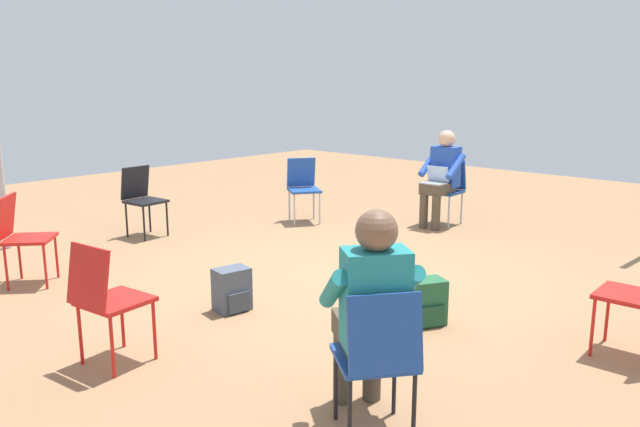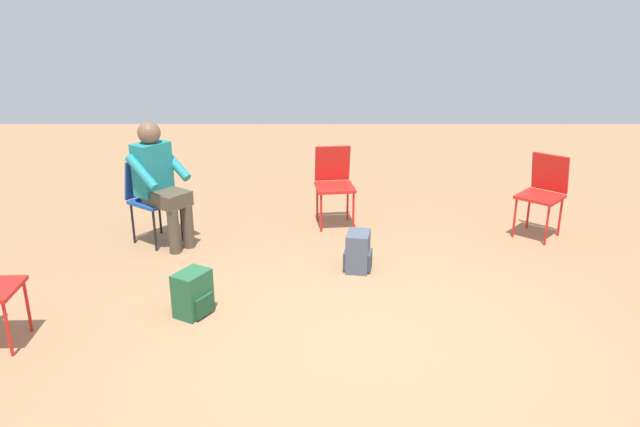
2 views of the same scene
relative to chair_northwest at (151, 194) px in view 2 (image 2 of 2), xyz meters
name	(u,v)px [view 2 (image 2 of 2)]	position (x,y,z in m)	size (l,w,h in m)	color
ground_plane	(370,342)	(2.06, -1.98, -0.50)	(15.88, 15.88, 0.00)	#99704C
chair_northwest	(151,194)	(0.00, 0.00, 0.00)	(0.58, 0.57, 0.85)	#1E4799
chair_northeast	(545,190)	(4.00, 0.16, 0.00)	(0.58, 0.59, 0.85)	red
chair_north	(335,180)	(1.86, 0.50, 0.00)	(0.45, 0.48, 0.85)	red
person_in_teal	(161,178)	(0.13, -0.10, 0.20)	(0.63, 0.63, 1.24)	#4C4233
backpack_near_laptop_user	(194,296)	(0.70, -1.56, -0.34)	(0.31, 0.34, 0.36)	#235B38
backpack_by_empty_chair	(359,254)	(2.05, -0.72, -0.34)	(0.28, 0.31, 0.36)	#475160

